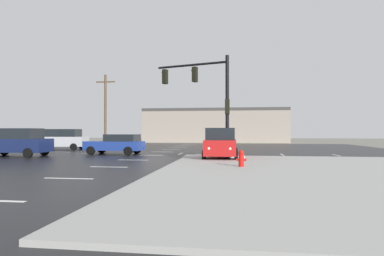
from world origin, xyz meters
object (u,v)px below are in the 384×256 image
(suv_navy, at_px, (16,142))
(sedan_blue, at_px, (116,144))
(suv_silver, at_px, (62,139))
(traffic_signal_mast, at_px, (208,91))
(utility_pole_far, at_px, (105,109))
(fire_hydrant, at_px, (241,158))
(suv_red, at_px, (221,143))

(suv_navy, height_order, sedan_blue, suv_navy)
(suv_silver, bearing_deg, suv_navy, 94.22)
(traffic_signal_mast, xyz_separation_m, utility_pole_far, (-12.93, 14.82, 0.01))
(traffic_signal_mast, height_order, suv_navy, traffic_signal_mast)
(fire_hydrant, height_order, suv_silver, suv_silver)
(traffic_signal_mast, height_order, suv_red, traffic_signal_mast)
(fire_hydrant, relative_size, utility_pole_far, 0.10)
(traffic_signal_mast, distance_m, fire_hydrant, 6.13)
(utility_pole_far, bearing_deg, suv_navy, -94.70)
(suv_silver, bearing_deg, traffic_signal_mast, 143.48)
(suv_red, distance_m, suv_silver, 18.17)
(fire_hydrant, distance_m, suv_silver, 22.29)
(traffic_signal_mast, bearing_deg, fire_hydrant, 130.62)
(suv_red, xyz_separation_m, utility_pole_far, (-13.71, 13.62, 3.25))
(sedan_blue, bearing_deg, suv_navy, 28.36)
(utility_pole_far, bearing_deg, sedan_blue, -63.09)
(traffic_signal_mast, xyz_separation_m, sedan_blue, (-7.59, 4.28, -3.48))
(fire_hydrant, xyz_separation_m, suv_red, (-1.22, 5.57, 0.55))
(suv_navy, relative_size, utility_pole_far, 0.59)
(suv_navy, xyz_separation_m, sedan_blue, (6.46, 3.01, -0.24))
(fire_hydrant, bearing_deg, suv_silver, 140.86)
(sedan_blue, relative_size, utility_pole_far, 0.56)
(suv_red, bearing_deg, suv_navy, -90.55)
(utility_pole_far, bearing_deg, suv_red, -44.80)
(suv_red, distance_m, sedan_blue, 8.92)
(fire_hydrant, relative_size, suv_navy, 0.16)
(traffic_signal_mast, height_order, suv_silver, traffic_signal_mast)
(suv_red, bearing_deg, sedan_blue, -110.49)
(traffic_signal_mast, relative_size, utility_pole_far, 0.77)
(suv_silver, bearing_deg, fire_hydrant, 136.71)
(suv_navy, distance_m, utility_pole_far, 13.97)
(traffic_signal_mast, height_order, sedan_blue, traffic_signal_mast)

